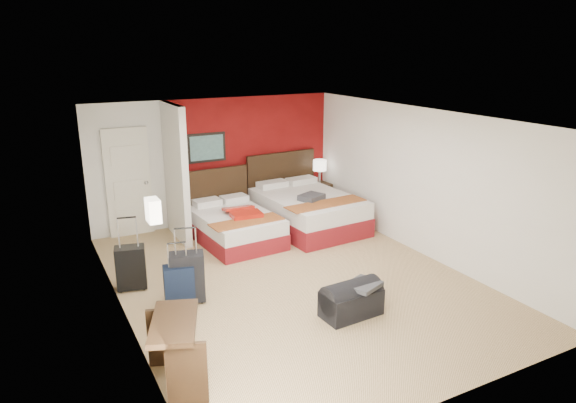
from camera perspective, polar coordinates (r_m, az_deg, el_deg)
ground at (r=8.14m, az=0.45°, el=-8.54°), size 6.50×6.50×0.00m
room_walls at (r=8.46m, az=-12.56°, el=1.14°), size 5.02×6.52×2.50m
red_accent_panel at (r=10.82m, az=-4.15°, el=4.83°), size 3.50×0.04×2.50m
partition_wall at (r=9.68m, az=-12.17°, el=3.07°), size 0.12×1.20×2.50m
entry_door at (r=10.13m, az=-17.10°, el=1.99°), size 0.82×0.06×2.05m
bed_left at (r=9.59m, az=-5.78°, el=-2.87°), size 1.38×1.88×0.54m
bed_right at (r=10.26m, az=2.20°, el=-1.11°), size 1.69×2.31×0.66m
red_suitcase_open at (r=9.44m, az=-5.05°, el=-1.15°), size 0.60×0.78×0.09m
jacket_bundle at (r=9.86m, az=2.59°, el=0.47°), size 0.55×0.50×0.11m
nightstand at (r=11.44m, az=3.44°, el=0.56°), size 0.45×0.45×0.59m
table_lamp at (r=11.30m, az=3.49°, el=3.27°), size 0.34×0.34×0.52m
suitcase_black at (r=8.05m, az=-16.80°, el=-7.10°), size 0.47×0.35×0.64m
suitcase_charcoal at (r=7.48m, az=-10.93°, el=-8.30°), size 0.53×0.41×0.69m
suitcase_navy at (r=7.43m, az=-11.83°, el=-9.11°), size 0.44×0.31×0.56m
duffel_bag at (r=7.10m, az=6.94°, el=-10.82°), size 0.82×0.47×0.40m
jacket_draped at (r=7.04m, az=8.26°, el=-9.02°), size 0.54×0.51×0.06m
desk at (r=5.82m, az=-12.19°, el=-15.82°), size 0.75×1.01×0.76m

